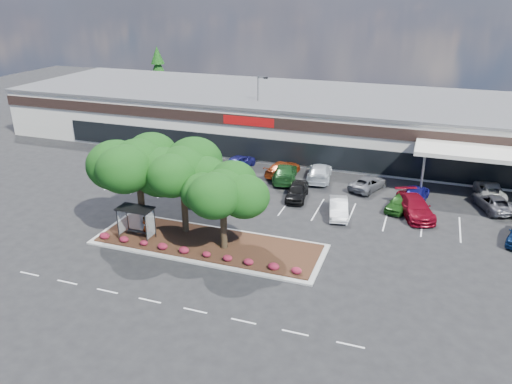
% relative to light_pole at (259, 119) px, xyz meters
% --- Properties ---
extents(ground, '(160.00, 160.00, 0.00)m').
position_rel_light_pole_xyz_m(ground, '(6.23, -27.97, -4.04)').
color(ground, black).
rests_on(ground, ground).
extents(retail_store, '(80.40, 25.20, 6.25)m').
position_rel_light_pole_xyz_m(retail_store, '(6.30, 5.94, -0.89)').
color(retail_store, beige).
rests_on(retail_store, ground).
extents(landscape_island, '(18.00, 6.00, 0.26)m').
position_rel_light_pole_xyz_m(landscape_island, '(4.23, -23.97, -3.92)').
color(landscape_island, '#ACACA7').
rests_on(landscape_island, ground).
extents(lane_markings, '(33.12, 20.06, 0.01)m').
position_rel_light_pole_xyz_m(lane_markings, '(6.09, -17.54, -4.04)').
color(lane_markings, silver).
rests_on(lane_markings, ground).
extents(shrub_row, '(17.00, 0.80, 0.50)m').
position_rel_light_pole_xyz_m(shrub_row, '(4.23, -26.07, -3.53)').
color(shrub_row, maroon).
rests_on(shrub_row, landscape_island).
extents(bus_shelter, '(2.75, 1.55, 2.59)m').
position_rel_light_pole_xyz_m(bus_shelter, '(-1.27, -25.02, -1.74)').
color(bus_shelter, black).
rests_on(bus_shelter, landscape_island).
extents(island_tree_west, '(7.20, 7.20, 7.89)m').
position_rel_light_pole_xyz_m(island_tree_west, '(-1.77, -23.47, 0.16)').
color(island_tree_west, '#0F3D0E').
rests_on(island_tree_west, landscape_island).
extents(island_tree_mid, '(6.60, 6.60, 7.32)m').
position_rel_light_pole_xyz_m(island_tree_mid, '(1.73, -22.77, -0.12)').
color(island_tree_mid, '#0F3D0E').
rests_on(island_tree_mid, landscape_island).
extents(island_tree_east, '(5.80, 5.80, 6.50)m').
position_rel_light_pole_xyz_m(island_tree_east, '(5.73, -24.27, -0.53)').
color(island_tree_east, '#0F3D0E').
rests_on(island_tree_east, landscape_island).
extents(conifer_north_west, '(4.40, 4.40, 10.00)m').
position_rel_light_pole_xyz_m(conifer_north_west, '(-23.77, 18.03, 0.96)').
color(conifer_north_west, '#0F3D0E').
rests_on(conifer_north_west, ground).
extents(person_waiting, '(0.73, 0.56, 1.78)m').
position_rel_light_pole_xyz_m(person_waiting, '(-0.71, -24.75, -2.90)').
color(person_waiting, '#594C47').
rests_on(person_waiting, landscape_island).
extents(light_pole, '(1.41, 0.76, 9.17)m').
position_rel_light_pole_xyz_m(light_pole, '(0.00, 0.00, 0.00)').
color(light_pole, '#ACACA7').
rests_on(light_pole, ground).
extents(car_0, '(3.80, 5.56, 1.41)m').
position_rel_light_pole_xyz_m(car_0, '(-10.82, -12.76, -3.34)').
color(car_0, black).
rests_on(car_0, ground).
extents(car_1, '(2.69, 4.93, 1.59)m').
position_rel_light_pole_xyz_m(car_1, '(-0.57, -15.84, -3.25)').
color(car_1, silver).
rests_on(car_1, ground).
extents(car_2, '(4.75, 6.73, 1.70)m').
position_rel_light_pole_xyz_m(car_2, '(-0.44, -12.13, -3.19)').
color(car_2, silver).
rests_on(car_2, ground).
extents(car_3, '(3.14, 4.83, 1.53)m').
position_rel_light_pole_xyz_m(car_3, '(2.67, -13.53, -3.28)').
color(car_3, '#9FA3AB').
rests_on(car_3, ground).
extents(car_4, '(2.26, 4.65, 1.53)m').
position_rel_light_pole_xyz_m(car_4, '(8.28, -12.66, -3.28)').
color(car_4, black).
rests_on(car_4, ground).
extents(car_5, '(2.48, 4.69, 1.47)m').
position_rel_light_pole_xyz_m(car_5, '(12.69, -15.14, -3.31)').
color(car_5, white).
rests_on(car_5, ground).
extents(car_6, '(2.79, 4.39, 1.39)m').
position_rel_light_pole_xyz_m(car_6, '(17.67, -12.10, -3.35)').
color(car_6, '#1E5317').
rests_on(car_6, ground).
extents(car_7, '(4.28, 6.16, 1.66)m').
position_rel_light_pole_xyz_m(car_7, '(18.95, -12.87, -3.22)').
color(car_7, maroon).
rests_on(car_7, ground).
extents(car_9, '(2.78, 4.65, 1.45)m').
position_rel_light_pole_xyz_m(car_9, '(-7.66, -6.18, -3.32)').
color(car_9, '#A4A7AF').
rests_on(car_9, ground).
extents(car_10, '(2.80, 4.92, 1.58)m').
position_rel_light_pole_xyz_m(car_10, '(0.05, -6.51, -3.26)').
color(car_10, navy).
rests_on(car_10, ground).
extents(car_11, '(3.21, 5.47, 1.49)m').
position_rel_light_pole_xyz_m(car_11, '(5.17, -6.98, -3.30)').
color(car_11, maroon).
rests_on(car_11, ground).
extents(car_12, '(3.58, 6.20, 1.69)m').
position_rel_light_pole_xyz_m(car_12, '(5.80, -8.31, -3.20)').
color(car_12, '#1A4B1E').
rests_on(car_12, ground).
extents(car_13, '(3.04, 5.91, 1.64)m').
position_rel_light_pole_xyz_m(car_13, '(9.14, -6.93, -3.22)').
color(car_13, silver).
rests_on(car_13, ground).
extents(car_14, '(3.86, 5.28, 1.33)m').
position_rel_light_pole_xyz_m(car_14, '(14.31, -8.02, -3.38)').
color(car_14, slate).
rests_on(car_14, ground).
extents(car_15, '(2.62, 5.30, 1.48)m').
position_rel_light_pole_xyz_m(car_15, '(18.86, -9.68, -3.30)').
color(car_15, navy).
rests_on(car_15, ground).
extents(car_16, '(2.91, 5.32, 1.41)m').
position_rel_light_pole_xyz_m(car_16, '(25.44, -6.11, -3.34)').
color(car_16, '#BEBEBE').
rests_on(car_16, ground).
extents(car_17, '(4.03, 5.53, 1.40)m').
position_rel_light_pole_xyz_m(car_17, '(25.51, -9.14, -3.35)').
color(car_17, '#53535A').
rests_on(car_17, ground).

